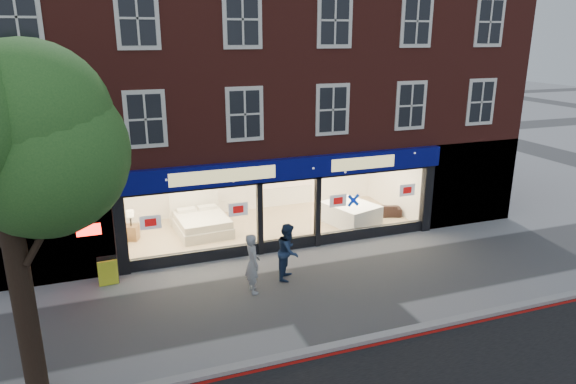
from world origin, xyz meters
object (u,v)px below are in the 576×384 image
a_board (108,272)px  pedestrian_blue (288,251)px  sofa (380,210)px  display_bed (201,222)px  mattress_stack (350,213)px  pedestrian_grey (253,263)px

a_board → pedestrian_blue: 5.40m
pedestrian_blue → a_board: bearing=107.5°
sofa → a_board: 10.87m
display_bed → mattress_stack: display_bed is taller
sofa → pedestrian_grey: 7.95m
sofa → display_bed: bearing=13.0°
display_bed → pedestrian_blue: (1.82, -4.52, 0.42)m
pedestrian_grey → sofa: bearing=-56.7°
a_board → pedestrian_grey: 4.37m
display_bed → pedestrian_blue: pedestrian_blue is taller
sofa → a_board: a_board is taller
pedestrian_grey → display_bed: bearing=6.5°
mattress_stack → pedestrian_blue: bearing=-137.9°
display_bed → sofa: 7.23m
display_bed → sofa: display_bed is taller
pedestrian_blue → sofa: bearing=-22.4°
a_board → mattress_stack: bearing=9.0°
a_board → pedestrian_blue: pedestrian_blue is taller
mattress_stack → pedestrian_grey: bearing=-142.2°
a_board → pedestrian_grey: pedestrian_grey is taller
a_board → sofa: bearing=9.1°
pedestrian_grey → a_board: bearing=65.1°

